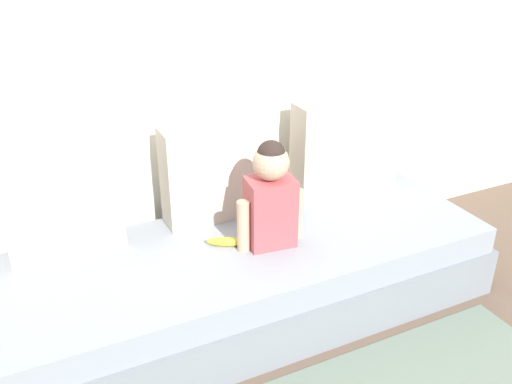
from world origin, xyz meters
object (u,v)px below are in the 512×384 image
(throw_pillow_center, at_px, (218,171))
(couch, at_px, (246,279))
(throw_pillow_right, at_px, (345,145))
(throw_pillow_left, at_px, (61,200))
(toddler, at_px, (271,196))
(banana, at_px, (226,242))

(throw_pillow_center, bearing_deg, couch, -90.00)
(couch, relative_size, throw_pillow_right, 4.00)
(throw_pillow_left, height_order, throw_pillow_center, throw_pillow_left)
(throw_pillow_left, bearing_deg, toddler, -22.52)
(toddler, bearing_deg, banana, 160.96)
(throw_pillow_left, bearing_deg, couch, -22.98)
(couch, distance_m, banana, 0.23)
(throw_pillow_left, relative_size, banana, 2.86)
(couch, height_order, throw_pillow_right, throw_pillow_right)
(couch, xyz_separation_m, throw_pillow_center, (0.00, 0.30, 0.42))
(throw_pillow_left, bearing_deg, banana, -23.53)
(throw_pillow_left, bearing_deg, throw_pillow_right, 0.00)
(banana, bearing_deg, toddler, -19.04)
(banana, bearing_deg, couch, -18.72)
(throw_pillow_center, height_order, banana, throw_pillow_center)
(couch, bearing_deg, throw_pillow_center, 90.00)
(couch, bearing_deg, throw_pillow_right, 22.98)
(couch, relative_size, toddler, 4.72)
(couch, relative_size, throw_pillow_left, 4.76)
(toddler, distance_m, banana, 0.30)
(toddler, bearing_deg, couch, 160.70)
(throw_pillow_left, distance_m, throw_pillow_center, 0.72)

